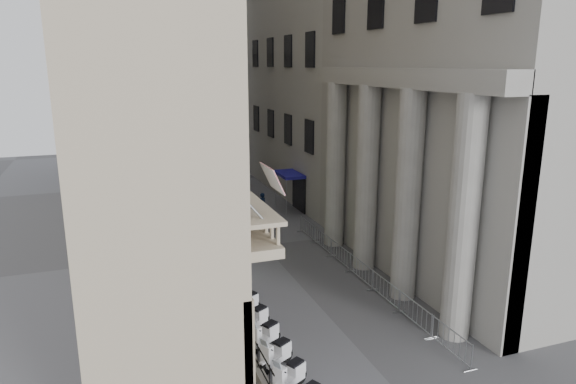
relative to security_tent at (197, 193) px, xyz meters
name	(u,v)px	position (x,y,z in m)	size (l,w,h in m)	color
far_building	(183,26)	(3.50, 25.42, 12.14)	(22.00, 10.00, 30.00)	#ADAAA3
iron_fence	(199,261)	(-0.80, -4.58, -2.86)	(0.30, 28.00, 1.40)	black
blue_awning	(289,211)	(7.65, 3.42, -2.86)	(1.60, 3.00, 3.00)	navy
scooter_2	(276,368)	(0.01, -16.36, -2.86)	(0.56, 1.40, 1.50)	white
scooter_3	(265,348)	(0.01, -14.91, -2.86)	(0.56, 1.40, 1.50)	white
scooter_4	(255,331)	(0.01, -13.46, -2.86)	(0.56, 1.40, 1.50)	white
scooter_5	(246,316)	(0.01, -12.01, -2.86)	(0.56, 1.40, 1.50)	white
scooter_6	(238,302)	(0.01, -10.56, -2.86)	(0.56, 1.40, 1.50)	white
scooter_7	(231,290)	(0.01, -9.10, -2.86)	(0.56, 1.40, 1.50)	white
scooter_8	(224,279)	(0.01, -7.65, -2.86)	(0.56, 1.40, 1.50)	white
scooter_9	(218,269)	(0.01, -6.20, -2.86)	(0.56, 1.40, 1.50)	white
scooter_10	(213,260)	(0.01, -4.75, -2.86)	(0.56, 1.40, 1.50)	white
scooter_11	(208,251)	(0.01, -3.30, -2.86)	(0.56, 1.40, 1.50)	white
scooter_12	(204,244)	(0.01, -1.85, -2.86)	(0.56, 1.40, 1.50)	white
scooter_13	(200,237)	(0.01, -0.39, -2.86)	(0.56, 1.40, 1.50)	white
scooter_14	(196,230)	(0.01, 1.06, -2.86)	(0.56, 1.40, 1.50)	white
barrier_0	(450,355)	(6.69, -17.77, -2.86)	(0.60, 2.40, 1.10)	#9A9CA1
barrier_1	(414,325)	(6.69, -15.27, -2.86)	(0.60, 2.40, 1.10)	#9A9CA1
barrier_2	(385,301)	(6.69, -12.77, -2.86)	(0.60, 2.40, 1.10)	#9A9CA1
barrier_3	(361,281)	(6.69, -10.27, -2.86)	(0.60, 2.40, 1.10)	#9A9CA1
barrier_4	(340,264)	(6.69, -7.77, -2.86)	(0.60, 2.40, 1.10)	#9A9CA1
barrier_5	(323,249)	(6.69, -5.27, -2.86)	(0.60, 2.40, 1.10)	#9A9CA1
barrier_6	(307,237)	(6.69, -2.77, -2.86)	(0.60, 2.40, 1.10)	#9A9CA1
security_tent	(197,193)	(0.00, 0.00, 0.00)	(4.22, 4.22, 3.43)	white
street_lamp	(179,145)	(-0.33, 4.87, 2.48)	(2.89, 0.49, 8.90)	gray
info_kiosk	(204,252)	(-0.69, -5.84, -1.89)	(0.33, 0.92, 1.93)	black
pedestrian_a	(262,205)	(5.14, 2.37, -1.92)	(0.69, 0.45, 1.89)	black
pedestrian_b	(245,203)	(4.13, 3.45, -1.95)	(0.88, 0.69, 1.82)	black
pedestrian_c	(215,191)	(2.80, 7.78, -1.89)	(0.95, 0.62, 1.94)	black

